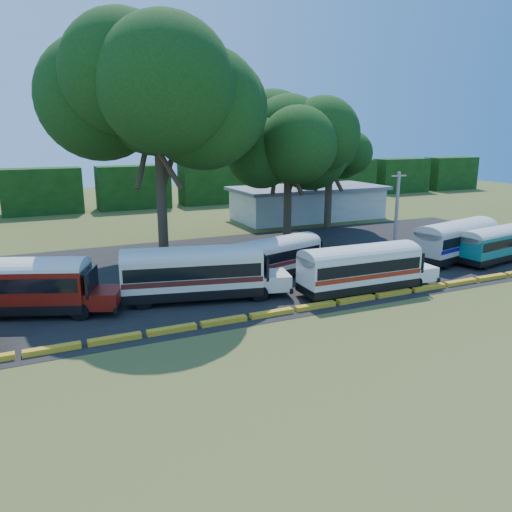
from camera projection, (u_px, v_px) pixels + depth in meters
name	position (u px, v px, depth m)	size (l,w,h in m)	color
ground	(302.00, 318.00, 29.04)	(160.00, 160.00, 0.00)	#404B19
asphalt_strip	(238.00, 267.00, 40.03)	(64.00, 24.00, 0.02)	black
curb	(294.00, 310.00, 29.89)	(53.70, 0.45, 0.30)	gold
terminal_building	(308.00, 202.00, 62.32)	(19.00, 9.00, 4.00)	silver
treeline_backdrop	(134.00, 187.00, 70.65)	(130.00, 4.00, 6.00)	black
bus_red	(16.00, 283.00, 28.99)	(10.73, 6.27, 3.46)	black
bus_cream_west	(196.00, 270.00, 31.61)	(11.05, 4.96, 3.53)	black
bus_cream_east	(275.00, 255.00, 36.54)	(9.56, 4.60, 3.05)	black
bus_white_red	(362.00, 266.00, 33.09)	(10.10, 2.78, 3.30)	black
bus_white_blue	(458.00, 238.00, 41.58)	(10.62, 4.81, 3.39)	black
bus_teal	(497.00, 242.00, 41.06)	(9.38, 3.62, 3.01)	black
tree_west	(157.00, 90.00, 38.07)	(13.72, 13.72, 18.72)	#3B2C1D
tree_center	(289.00, 136.00, 48.38)	(10.78, 10.78, 14.16)	#3B2C1D
tree_east	(330.00, 143.00, 54.69)	(7.97, 7.97, 12.44)	#3B2C1D
utility_pole	(397.00, 210.00, 45.11)	(1.60, 0.30, 7.10)	gray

